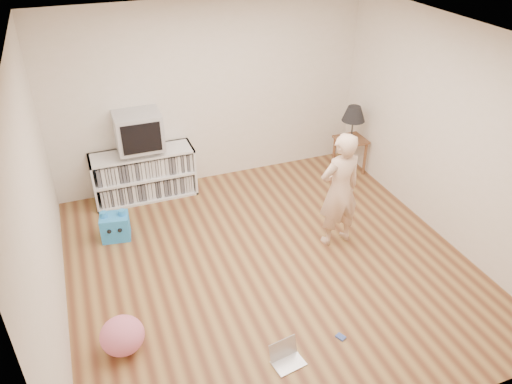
{
  "coord_description": "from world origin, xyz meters",
  "views": [
    {
      "loc": [
        -1.75,
        -4.18,
        3.77
      ],
      "look_at": [
        -0.01,
        0.4,
        0.76
      ],
      "focal_mm": 35.0,
      "sensor_mm": 36.0,
      "label": 1
    }
  ],
  "objects": [
    {
      "name": "ground",
      "position": [
        0.0,
        0.0,
        0.0
      ],
      "size": [
        4.5,
        4.5,
        0.0
      ],
      "primitive_type": "plane",
      "color": "brown",
      "rests_on": "ground"
    },
    {
      "name": "side_table",
      "position": [
        1.99,
        1.65,
        0.42
      ],
      "size": [
        0.42,
        0.42,
        0.55
      ],
      "color": "brown",
      "rests_on": "ground"
    },
    {
      "name": "crt_tv",
      "position": [
        -1.06,
        2.02,
        1.02
      ],
      "size": [
        0.6,
        0.53,
        0.5
      ],
      "color": "#ADADB2",
      "rests_on": "dvd_deck"
    },
    {
      "name": "plush_blue",
      "position": [
        -1.59,
        1.16,
        0.17
      ],
      "size": [
        0.38,
        0.34,
        0.4
      ],
      "rotation": [
        0.0,
        0.0,
        -0.15
      ],
      "color": "#2590ED",
      "rests_on": "ground"
    },
    {
      "name": "walls",
      "position": [
        0.0,
        0.0,
        1.3
      ],
      "size": [
        4.52,
        4.52,
        2.6
      ],
      "color": "silver",
      "rests_on": "ground"
    },
    {
      "name": "person",
      "position": [
        0.94,
        0.14,
        0.73
      ],
      "size": [
        0.56,
        0.39,
        1.46
      ],
      "primitive_type": "imported",
      "rotation": [
        0.0,
        0.0,
        3.22
      ],
      "color": "beige",
      "rests_on": "ground"
    },
    {
      "name": "laptop",
      "position": [
        -0.38,
        -1.34,
        0.05
      ],
      "size": [
        0.32,
        0.27,
        0.2
      ],
      "rotation": [
        0.0,
        0.0,
        0.16
      ],
      "color": "silver",
      "rests_on": "ground"
    },
    {
      "name": "table_lamp",
      "position": [
        1.99,
        1.65,
        0.94
      ],
      "size": [
        0.34,
        0.34,
        0.52
      ],
      "color": "#333333",
      "rests_on": "side_table"
    },
    {
      "name": "dvd_deck",
      "position": [
        -1.06,
        2.02,
        0.73
      ],
      "size": [
        0.45,
        0.35,
        0.07
      ],
      "primitive_type": "cube",
      "color": "gray",
      "rests_on": "media_unit"
    },
    {
      "name": "plush_pink",
      "position": [
        -1.76,
        -0.67,
        0.18
      ],
      "size": [
        0.53,
        0.53,
        0.35
      ],
      "primitive_type": "ellipsoid",
      "rotation": [
        0.0,
        0.0,
        0.31
      ],
      "color": "pink",
      "rests_on": "ground"
    },
    {
      "name": "media_unit",
      "position": [
        -1.06,
        2.04,
        0.35
      ],
      "size": [
        1.4,
        0.45,
        0.7
      ],
      "color": "white",
      "rests_on": "ground"
    },
    {
      "name": "ceiling",
      "position": [
        0.0,
        0.0,
        2.6
      ],
      "size": [
        4.5,
        4.5,
        0.01
      ],
      "primitive_type": "cube",
      "color": "white",
      "rests_on": "walls"
    },
    {
      "name": "playing_cards",
      "position": [
        0.24,
        -1.28,
        0.01
      ],
      "size": [
        0.1,
        0.11,
        0.02
      ],
      "primitive_type": "cube",
      "rotation": [
        0.0,
        0.0,
        0.44
      ],
      "color": "#4057AB",
      "rests_on": "ground"
    }
  ]
}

